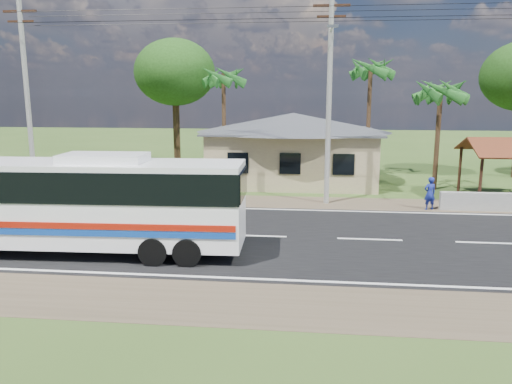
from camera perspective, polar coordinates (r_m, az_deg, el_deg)
ground at (r=20.07m, az=-0.06°, el=-5.09°), size 120.00×120.00×0.00m
road at (r=20.07m, az=-0.06°, el=-5.06°), size 120.00×16.00×0.03m
house at (r=32.30m, az=4.24°, el=5.89°), size 12.40×10.00×5.00m
utility_poles at (r=25.64m, az=7.62°, el=11.43°), size 32.80×2.22×11.00m
palm_near at (r=31.04m, az=20.36°, el=10.69°), size 2.80×2.80×6.70m
palm_mid at (r=34.89m, az=12.97°, el=13.47°), size 2.80×2.80×8.20m
palm_far at (r=35.68m, az=-3.74°, el=12.89°), size 2.80×2.80×7.70m
tree_behind_house at (r=38.52m, az=-9.26°, el=13.31°), size 6.00×6.00×9.61m
coach_bus at (r=18.57m, az=-19.49°, el=-0.55°), size 11.66×2.85×3.59m
person at (r=25.83m, az=19.25°, el=-0.15°), size 0.69×0.55×1.64m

